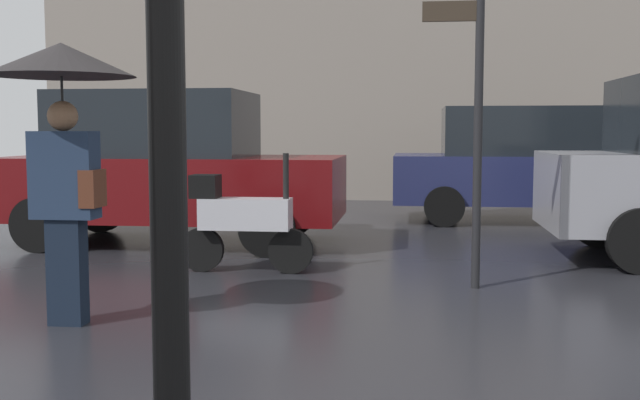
# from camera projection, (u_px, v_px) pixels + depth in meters

# --- Properties ---
(pedestrian_with_umbrella) EXTENTS (1.09, 1.09, 2.11)m
(pedestrian_with_umbrella) POSITION_uv_depth(u_px,v_px,m) (63.00, 102.00, 5.62)
(pedestrian_with_umbrella) COLOR black
(pedestrian_with_umbrella) RESTS_ON ground
(parked_scooter) EXTENTS (1.40, 0.32, 1.23)m
(parked_scooter) POSITION_uv_depth(u_px,v_px,m) (241.00, 219.00, 7.84)
(parked_scooter) COLOR black
(parked_scooter) RESTS_ON ground
(parked_car_left) EXTENTS (4.47, 1.95, 1.84)m
(parked_car_left) POSITION_uv_depth(u_px,v_px,m) (529.00, 164.00, 12.24)
(parked_car_left) COLOR #1E234C
(parked_car_left) RESTS_ON ground
(parked_car_distant) EXTENTS (4.32, 2.03, 1.96)m
(parked_car_distant) POSITION_uv_depth(u_px,v_px,m) (169.00, 167.00, 9.86)
(parked_car_distant) COLOR #590C0F
(parked_car_distant) RESTS_ON ground
(street_signpost) EXTENTS (1.08, 0.08, 3.09)m
(street_signpost) POSITION_uv_depth(u_px,v_px,m) (480.00, 86.00, 6.93)
(street_signpost) COLOR black
(street_signpost) RESTS_ON ground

